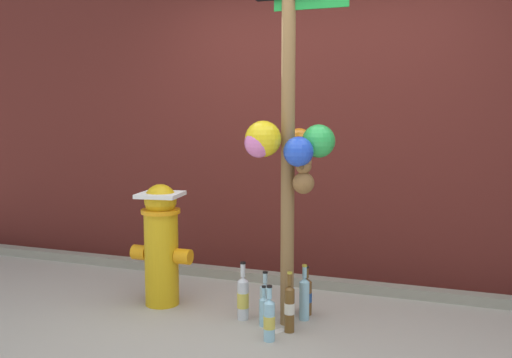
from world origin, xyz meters
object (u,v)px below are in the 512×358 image
(memorial_post, at_px, (289,117))
(fire_hydrant, at_px, (161,242))
(bottle_7, at_px, (269,319))
(bottle_3, at_px, (290,307))
(bottle_6, at_px, (306,295))
(bottle_5, at_px, (243,297))
(bottle_1, at_px, (304,297))
(bottle_2, at_px, (289,294))
(bottle_4, at_px, (264,310))
(bottle_0, at_px, (265,300))

(memorial_post, relative_size, fire_hydrant, 2.77)
(bottle_7, bearing_deg, bottle_3, 67.34)
(bottle_6, bearing_deg, bottle_5, -147.96)
(bottle_3, xyz_separation_m, bottle_5, (-0.37, 0.11, -0.01))
(memorial_post, height_order, bottle_7, memorial_post)
(bottle_1, distance_m, bottle_2, 0.16)
(memorial_post, relative_size, bottle_1, 6.45)
(memorial_post, height_order, bottle_2, memorial_post)
(fire_hydrant, xyz_separation_m, bottle_6, (1.07, 0.16, -0.33))
(bottle_5, relative_size, bottle_7, 1.14)
(bottle_3, bearing_deg, memorial_post, 112.31)
(bottle_6, bearing_deg, bottle_4, -124.32)
(bottle_1, xyz_separation_m, bottle_3, (-0.03, -0.25, 0.01))
(bottle_3, bearing_deg, bottle_5, 163.36)
(bottle_3, distance_m, bottle_7, 0.20)
(bottle_6, bearing_deg, fire_hydrant, -171.65)
(bottle_3, bearing_deg, bottle_4, 167.30)
(bottle_0, height_order, bottle_5, bottle_5)
(fire_hydrant, xyz_separation_m, bottle_1, (1.08, 0.05, -0.31))
(bottle_2, distance_m, bottle_3, 0.34)
(bottle_2, xyz_separation_m, bottle_4, (-0.09, -0.28, -0.03))
(fire_hydrant, height_order, bottle_2, fire_hydrant)
(bottle_1, height_order, bottle_7, bottle_1)
(bottle_3, height_order, bottle_5, bottle_5)
(memorial_post, distance_m, bottle_6, 1.28)
(memorial_post, bearing_deg, bottle_3, -67.69)
(fire_hydrant, bearing_deg, bottle_7, -21.26)
(fire_hydrant, height_order, bottle_0, fire_hydrant)
(bottle_5, bearing_deg, bottle_0, 32.36)
(bottle_4, distance_m, bottle_6, 0.38)
(bottle_0, distance_m, bottle_1, 0.27)
(bottle_4, bearing_deg, bottle_1, 41.99)
(fire_hydrant, xyz_separation_m, bottle_5, (0.68, -0.09, -0.32))
(bottle_0, xyz_separation_m, bottle_2, (0.13, 0.13, 0.02))
(fire_hydrant, height_order, bottle_4, fire_hydrant)
(bottle_0, relative_size, bottle_4, 1.19)
(bottle_4, bearing_deg, bottle_5, 159.25)
(fire_hydrant, distance_m, bottle_6, 1.13)
(fire_hydrant, bearing_deg, bottle_1, 2.64)
(bottle_5, bearing_deg, bottle_1, 18.67)
(bottle_4, bearing_deg, bottle_6, 55.68)
(bottle_1, bearing_deg, bottle_0, -169.19)
(bottle_3, relative_size, bottle_5, 0.99)
(bottle_3, relative_size, bottle_4, 1.45)
(fire_hydrant, distance_m, bottle_1, 1.13)
(bottle_6, bearing_deg, memorial_post, -105.36)
(bottle_7, bearing_deg, bottle_6, 79.93)
(bottle_3, bearing_deg, bottle_6, 86.96)
(bottle_5, xyz_separation_m, bottle_6, (0.39, 0.24, -0.02))
(bottle_0, distance_m, bottle_4, 0.16)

